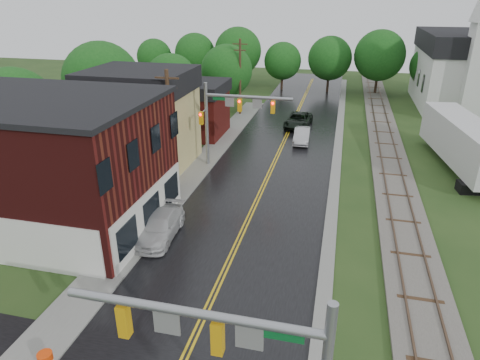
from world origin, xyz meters
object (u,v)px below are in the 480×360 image
at_px(tree_left_b, 103,83).
at_px(semi_trailer, 464,141).
at_px(utility_pole_b, 170,128).
at_px(church, 466,62).
at_px(traffic_signal_far, 231,111).
at_px(tree_left_a, 16,113).
at_px(suv_dark, 298,120).
at_px(tree_left_e, 228,72).
at_px(sedan_silver, 302,136).
at_px(utility_pole_c, 240,76).
at_px(pickup_white, 160,227).
at_px(tree_left_c, 172,82).
at_px(brick_building, 44,163).
at_px(traffic_signal_near, 245,358).

xyz_separation_m(tree_left_b, semi_trailer, (33.45, -0.65, -3.27)).
distance_m(utility_pole_b, tree_left_b, 14.87).
bearing_deg(semi_trailer, church, 78.95).
xyz_separation_m(utility_pole_b, semi_trailer, (22.41, 9.24, -2.27)).
relative_size(traffic_signal_far, tree_left_a, 0.85).
height_order(traffic_signal_far, utility_pole_b, utility_pole_b).
relative_size(tree_left_a, suv_dark, 1.56).
height_order(tree_left_e, suv_dark, tree_left_e).
bearing_deg(sedan_silver, utility_pole_c, 131.21).
height_order(sedan_silver, pickup_white, pickup_white).
bearing_deg(pickup_white, utility_pole_b, 102.19).
xyz_separation_m(tree_left_b, tree_left_e, (9.00, 14.00, -0.90)).
xyz_separation_m(tree_left_a, tree_left_c, (6.00, 18.00, -0.60)).
bearing_deg(church, tree_left_c, -157.76).
bearing_deg(tree_left_b, tree_left_e, 57.26).
bearing_deg(tree_left_b, traffic_signal_far, -18.81).
distance_m(church, utility_pole_c, 28.54).
distance_m(brick_building, utility_pole_b, 9.03).
xyz_separation_m(suv_dark, semi_trailer, (14.81, -9.13, 1.68)).
distance_m(traffic_signal_near, pickup_white, 15.77).
xyz_separation_m(brick_building, traffic_signal_near, (15.96, -13.00, 0.82)).
distance_m(sedan_silver, pickup_white, 21.35).
height_order(church, traffic_signal_near, church).
distance_m(traffic_signal_near, traffic_signal_far, 25.94).
distance_m(suv_dark, sedan_silver, 5.40).
xyz_separation_m(church, suv_dark, (-19.20, -13.36, -5.06)).
relative_size(tree_left_a, tree_left_b, 0.89).
relative_size(traffic_signal_near, suv_dark, 1.32).
bearing_deg(tree_left_c, tree_left_e, 50.19).
xyz_separation_m(brick_building, suv_dark, (13.28, 25.37, -3.38)).
relative_size(tree_left_c, sedan_silver, 1.75).
relative_size(utility_pole_c, tree_left_b, 0.93).
bearing_deg(tree_left_c, traffic_signal_near, -65.44).
height_order(traffic_signal_near, tree_left_e, tree_left_e).
distance_m(traffic_signal_far, tree_left_b, 15.21).
bearing_deg(tree_left_e, church, 15.20).
bearing_deg(brick_building, tree_left_e, 83.29).
relative_size(church, pickup_white, 3.97).
height_order(utility_pole_c, tree_left_e, utility_pole_c).
distance_m(brick_building, traffic_signal_far, 15.03).
bearing_deg(brick_building, tree_left_c, 93.14).
xyz_separation_m(utility_pole_c, suv_dark, (7.60, -3.63, -3.95)).
bearing_deg(pickup_white, church, 54.34).
distance_m(brick_building, tree_left_b, 17.80).
bearing_deg(suv_dark, pickup_white, -97.84).
xyz_separation_m(traffic_signal_near, tree_left_b, (-21.32, 29.90, 0.75)).
relative_size(utility_pole_b, tree_left_a, 1.04).
distance_m(traffic_signal_far, suv_dark, 14.65).
height_order(church, tree_left_c, church).
relative_size(traffic_signal_near, tree_left_b, 0.76).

